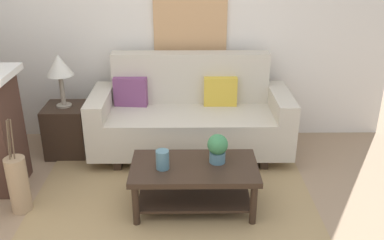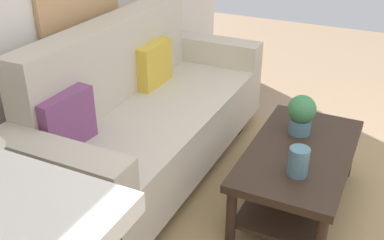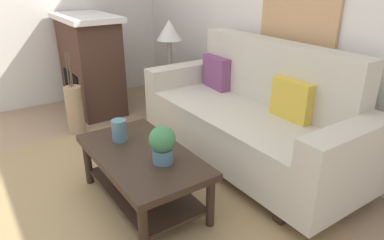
{
  "view_description": "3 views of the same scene",
  "coord_description": "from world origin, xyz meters",
  "px_view_note": "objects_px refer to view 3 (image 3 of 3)",
  "views": [
    {
      "loc": [
        0.14,
        -2.71,
        2.27
      ],
      "look_at": [
        0.17,
        0.92,
        0.69
      ],
      "focal_mm": 40.23,
      "sensor_mm": 36.0,
      "label": 1
    },
    {
      "loc": [
        -2.22,
        0.11,
        1.88
      ],
      "look_at": [
        -0.01,
        1.17,
        0.59
      ],
      "focal_mm": 42.56,
      "sensor_mm": 36.0,
      "label": 2
    },
    {
      "loc": [
        2.22,
        -0.41,
        1.63
      ],
      "look_at": [
        0.34,
        0.87,
        0.66
      ],
      "focal_mm": 32.92,
      "sensor_mm": 36.0,
      "label": 3
    }
  ],
  "objects_px": {
    "throw_pillow_mustard": "(293,100)",
    "fireplace": "(91,64)",
    "table_lamp": "(169,32)",
    "floor_vase": "(75,110)",
    "tabletop_vase": "(119,130)",
    "potted_plant_tabletop": "(162,143)",
    "coffee_table": "(143,167)",
    "throw_pillow_plum": "(217,72)",
    "couch": "(251,119)",
    "side_table": "(171,93)"
  },
  "relations": [
    {
      "from": "potted_plant_tabletop",
      "to": "side_table",
      "type": "relative_size",
      "value": 0.47
    },
    {
      "from": "side_table",
      "to": "floor_vase",
      "type": "xyz_separation_m",
      "value": [
        -0.15,
        -1.1,
        -0.02
      ]
    },
    {
      "from": "floor_vase",
      "to": "potted_plant_tabletop",
      "type": "bearing_deg",
      "value": 2.79
    },
    {
      "from": "tabletop_vase",
      "to": "potted_plant_tabletop",
      "type": "xyz_separation_m",
      "value": [
        0.47,
        0.11,
        0.06
      ]
    },
    {
      "from": "potted_plant_tabletop",
      "to": "fireplace",
      "type": "relative_size",
      "value": 0.23
    },
    {
      "from": "tabletop_vase",
      "to": "fireplace",
      "type": "height_order",
      "value": "fireplace"
    },
    {
      "from": "couch",
      "to": "throw_pillow_mustard",
      "type": "relative_size",
      "value": 5.91
    },
    {
      "from": "throw_pillow_plum",
      "to": "tabletop_vase",
      "type": "relative_size",
      "value": 2.15
    },
    {
      "from": "coffee_table",
      "to": "table_lamp",
      "type": "bearing_deg",
      "value": 142.29
    },
    {
      "from": "potted_plant_tabletop",
      "to": "coffee_table",
      "type": "bearing_deg",
      "value": -163.46
    },
    {
      "from": "table_lamp",
      "to": "potted_plant_tabletop",
      "type": "bearing_deg",
      "value": -32.49
    },
    {
      "from": "throw_pillow_mustard",
      "to": "throw_pillow_plum",
      "type": "bearing_deg",
      "value": 180.0
    },
    {
      "from": "throw_pillow_plum",
      "to": "coffee_table",
      "type": "relative_size",
      "value": 0.33
    },
    {
      "from": "throw_pillow_plum",
      "to": "table_lamp",
      "type": "relative_size",
      "value": 0.63
    },
    {
      "from": "throw_pillow_plum",
      "to": "side_table",
      "type": "relative_size",
      "value": 0.64
    },
    {
      "from": "side_table",
      "to": "fireplace",
      "type": "bearing_deg",
      "value": -136.68
    },
    {
      "from": "tabletop_vase",
      "to": "potted_plant_tabletop",
      "type": "distance_m",
      "value": 0.49
    },
    {
      "from": "throw_pillow_plum",
      "to": "coffee_table",
      "type": "xyz_separation_m",
      "value": [
        0.68,
        -1.2,
        -0.37
      ]
    },
    {
      "from": "throw_pillow_mustard",
      "to": "tabletop_vase",
      "type": "bearing_deg",
      "value": -114.77
    },
    {
      "from": "throw_pillow_plum",
      "to": "tabletop_vase",
      "type": "distance_m",
      "value": 1.32
    },
    {
      "from": "throw_pillow_plum",
      "to": "tabletop_vase",
      "type": "xyz_separation_m",
      "value": [
        0.41,
        -1.25,
        -0.17
      ]
    },
    {
      "from": "fireplace",
      "to": "throw_pillow_plum",
      "type": "bearing_deg",
      "value": 29.55
    },
    {
      "from": "floor_vase",
      "to": "coffee_table",
      "type": "bearing_deg",
      "value": 0.91
    },
    {
      "from": "table_lamp",
      "to": "floor_vase",
      "type": "height_order",
      "value": "table_lamp"
    },
    {
      "from": "fireplace",
      "to": "tabletop_vase",
      "type": "bearing_deg",
      "value": -13.22
    },
    {
      "from": "throw_pillow_mustard",
      "to": "fireplace",
      "type": "height_order",
      "value": "fireplace"
    },
    {
      "from": "table_lamp",
      "to": "floor_vase",
      "type": "distance_m",
      "value": 1.33
    },
    {
      "from": "tabletop_vase",
      "to": "table_lamp",
      "type": "distance_m",
      "value": 1.65
    },
    {
      "from": "table_lamp",
      "to": "throw_pillow_mustard",
      "type": "bearing_deg",
      "value": 4.32
    },
    {
      "from": "table_lamp",
      "to": "floor_vase",
      "type": "relative_size",
      "value": 1.1
    },
    {
      "from": "couch",
      "to": "throw_pillow_plum",
      "type": "xyz_separation_m",
      "value": [
        -0.66,
        0.13,
        0.25
      ]
    },
    {
      "from": "floor_vase",
      "to": "couch",
      "type": "bearing_deg",
      "value": 36.02
    },
    {
      "from": "couch",
      "to": "floor_vase",
      "type": "height_order",
      "value": "couch"
    },
    {
      "from": "coffee_table",
      "to": "throw_pillow_mustard",
      "type": "bearing_deg",
      "value": 75.72
    },
    {
      "from": "fireplace",
      "to": "coffee_table",
      "type": "bearing_deg",
      "value": -10.38
    },
    {
      "from": "throw_pillow_mustard",
      "to": "coffee_table",
      "type": "height_order",
      "value": "throw_pillow_mustard"
    },
    {
      "from": "potted_plant_tabletop",
      "to": "floor_vase",
      "type": "bearing_deg",
      "value": -177.21
    },
    {
      "from": "fireplace",
      "to": "couch",
      "type": "bearing_deg",
      "value": 18.18
    },
    {
      "from": "throw_pillow_mustard",
      "to": "tabletop_vase",
      "type": "relative_size",
      "value": 2.15
    },
    {
      "from": "floor_vase",
      "to": "fireplace",
      "type": "bearing_deg",
      "value": 144.67
    },
    {
      "from": "throw_pillow_mustard",
      "to": "table_lamp",
      "type": "relative_size",
      "value": 0.63
    },
    {
      "from": "coffee_table",
      "to": "floor_vase",
      "type": "relative_size",
      "value": 2.12
    },
    {
      "from": "throw_pillow_plum",
      "to": "fireplace",
      "type": "xyz_separation_m",
      "value": [
        -1.43,
        -0.81,
        -0.09
      ]
    },
    {
      "from": "coffee_table",
      "to": "table_lamp",
      "type": "relative_size",
      "value": 1.93
    },
    {
      "from": "throw_pillow_plum",
      "to": "floor_vase",
      "type": "height_order",
      "value": "throw_pillow_plum"
    },
    {
      "from": "potted_plant_tabletop",
      "to": "tabletop_vase",
      "type": "bearing_deg",
      "value": -167.31
    },
    {
      "from": "throw_pillow_plum",
      "to": "potted_plant_tabletop",
      "type": "relative_size",
      "value": 1.37
    },
    {
      "from": "table_lamp",
      "to": "floor_vase",
      "type": "bearing_deg",
      "value": -97.6
    },
    {
      "from": "tabletop_vase",
      "to": "table_lamp",
      "type": "xyz_separation_m",
      "value": [
        -1.12,
        1.12,
        0.48
      ]
    },
    {
      "from": "tabletop_vase",
      "to": "potted_plant_tabletop",
      "type": "height_order",
      "value": "potted_plant_tabletop"
    }
  ]
}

